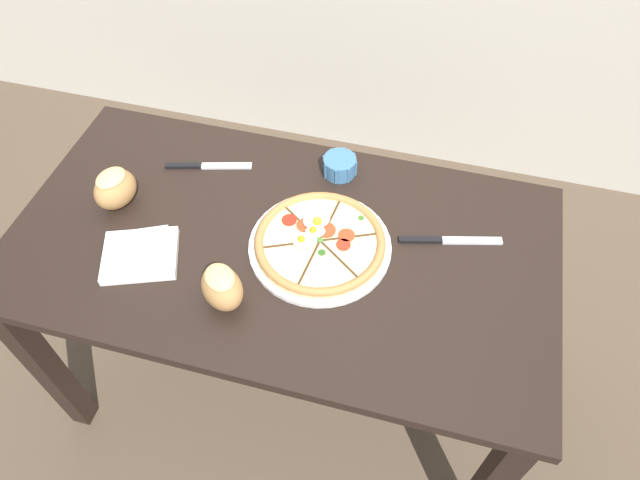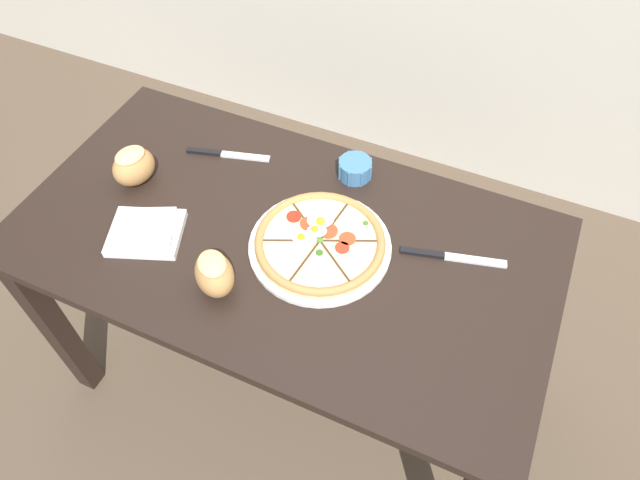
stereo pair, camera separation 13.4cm
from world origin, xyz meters
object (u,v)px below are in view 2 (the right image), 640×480
object	(u,v)px
knife_spare	(452,257)
bread_piece_near	(214,273)
pizza	(320,243)
ramekin_bowl	(355,168)
knife_main	(227,154)
dining_table	(285,264)
napkin_folded	(146,231)
bread_piece_mid	(133,166)

from	to	relation	value
knife_spare	bread_piece_near	bearing A→B (deg)	-161.68
pizza	ramekin_bowl	world-z (taller)	pizza
knife_main	knife_spare	distance (m)	0.67
dining_table	knife_spare	bearing A→B (deg)	15.08
knife_main	ramekin_bowl	bearing A→B (deg)	-3.75
napkin_folded	bread_piece_mid	xyz separation A→B (m)	(-0.13, 0.15, 0.04)
dining_table	bread_piece_near	xyz separation A→B (m)	(-0.07, -0.19, 0.16)
ramekin_bowl	bread_piece_mid	world-z (taller)	bread_piece_mid
napkin_folded	knife_main	distance (m)	0.33
bread_piece_mid	knife_spare	distance (m)	0.83
knife_main	bread_piece_near	bearing A→B (deg)	-78.25
pizza	bread_piece_near	bearing A→B (deg)	-130.23
dining_table	napkin_folded	xyz separation A→B (m)	(-0.30, -0.13, 0.13)
napkin_folded	bread_piece_near	distance (m)	0.24
pizza	knife_main	xyz separation A→B (m)	(-0.36, 0.19, -0.01)
dining_table	ramekin_bowl	size ratio (longest dim) A/B	14.09
bread_piece_near	bread_piece_mid	xyz separation A→B (m)	(-0.36, 0.21, 0.00)
knife_main	knife_spare	world-z (taller)	same
pizza	bread_piece_mid	bearing A→B (deg)	179.06
dining_table	pizza	size ratio (longest dim) A/B	3.87
napkin_folded	knife_spare	bearing A→B (deg)	18.79
bread_piece_mid	knife_main	xyz separation A→B (m)	(0.17, 0.18, -0.05)
dining_table	knife_spare	world-z (taller)	knife_spare
dining_table	bread_piece_mid	distance (m)	0.46
napkin_folded	bread_piece_near	xyz separation A→B (m)	(0.23, -0.06, 0.04)
dining_table	knife_main	xyz separation A→B (m)	(-0.27, 0.20, 0.12)
bread_piece_near	bread_piece_mid	size ratio (longest dim) A/B	1.03
dining_table	ramekin_bowl	bearing A→B (deg)	72.93
napkin_folded	knife_spare	distance (m)	0.74
bread_piece_near	dining_table	bearing A→B (deg)	69.78
dining_table	pizza	world-z (taller)	pizza
pizza	bread_piece_near	xyz separation A→B (m)	(-0.17, -0.20, 0.03)
napkin_folded	bread_piece_mid	bearing A→B (deg)	131.33
ramekin_bowl	bread_piece_mid	size ratio (longest dim) A/B	0.69
bread_piece_near	knife_spare	world-z (taller)	bread_piece_near
knife_main	knife_spare	xyz separation A→B (m)	(0.66, -0.09, 0.00)
pizza	bread_piece_mid	xyz separation A→B (m)	(-0.53, 0.01, 0.04)
bread_piece_mid	bread_piece_near	bearing A→B (deg)	-29.62
knife_spare	bread_piece_mid	bearing A→B (deg)	171.97
pizza	bread_piece_near	size ratio (longest dim) A/B	2.44
dining_table	pizza	xyz separation A→B (m)	(0.10, 0.01, 0.13)
bread_piece_mid	ramekin_bowl	bearing A→B (deg)	25.97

